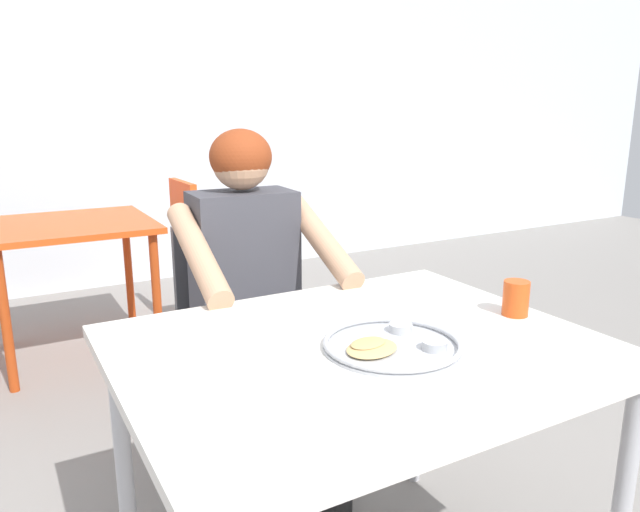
% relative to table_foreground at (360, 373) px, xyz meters
% --- Properties ---
extents(back_wall, '(12.00, 0.12, 3.40)m').
position_rel_table_foreground_xyz_m(back_wall, '(-0.09, 3.39, 1.03)').
color(back_wall, silver).
rests_on(back_wall, ground).
extents(table_foreground, '(1.09, 0.87, 0.74)m').
position_rel_table_foreground_xyz_m(table_foreground, '(0.00, 0.00, 0.00)').
color(table_foreground, silver).
rests_on(table_foreground, ground).
extents(thali_tray, '(0.31, 0.31, 0.03)m').
position_rel_table_foreground_xyz_m(thali_tray, '(0.05, -0.06, 0.09)').
color(thali_tray, '#B7BABF').
rests_on(thali_tray, table_foreground).
extents(drinking_cup, '(0.07, 0.07, 0.09)m').
position_rel_table_foreground_xyz_m(drinking_cup, '(0.46, -0.03, 0.12)').
color(drinking_cup, '#D84C19').
rests_on(drinking_cup, table_foreground).
extents(chair_foreground, '(0.41, 0.41, 0.85)m').
position_rel_table_foreground_xyz_m(chair_foreground, '(0.03, 0.89, -0.16)').
color(chair_foreground, '#3F3F44').
rests_on(chair_foreground, ground).
extents(diner_foreground, '(0.51, 0.56, 1.20)m').
position_rel_table_foreground_xyz_m(diner_foreground, '(0.02, 0.67, 0.06)').
color(diner_foreground, black).
rests_on(diner_foreground, ground).
extents(table_background_red, '(0.80, 0.77, 0.70)m').
position_rel_table_foreground_xyz_m(table_background_red, '(-0.36, 2.13, -0.05)').
color(table_background_red, '#E04C19').
rests_on(table_background_red, ground).
extents(chair_red_right, '(0.40, 0.39, 0.88)m').
position_rel_table_foreground_xyz_m(chair_red_right, '(0.31, 2.09, -0.16)').
color(chair_red_right, '#EC501A').
rests_on(chair_red_right, ground).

